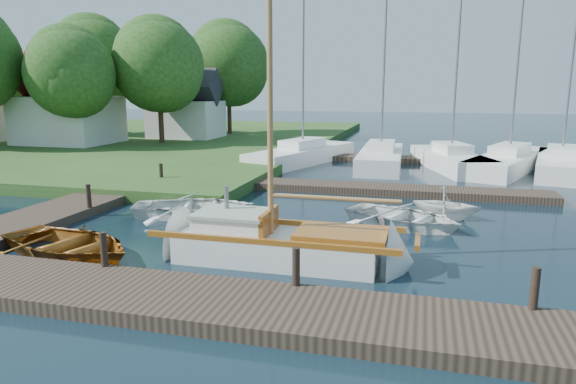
% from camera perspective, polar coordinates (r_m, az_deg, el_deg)
% --- Properties ---
extents(ground, '(160.00, 160.00, 0.00)m').
position_cam_1_polar(ground, '(15.80, 0.00, -4.27)').
color(ground, black).
rests_on(ground, ground).
extents(near_dock, '(18.00, 2.20, 0.30)m').
position_cam_1_polar(near_dock, '(10.39, -8.72, -12.14)').
color(near_dock, '#2D2319').
rests_on(near_dock, ground).
extents(left_dock, '(2.20, 18.00, 0.30)m').
position_cam_1_polar(left_dock, '(20.92, -20.19, -0.64)').
color(left_dock, '#2D2319').
rests_on(left_dock, ground).
extents(far_dock, '(14.00, 1.60, 0.30)m').
position_cam_1_polar(far_dock, '(21.68, 9.57, 0.32)').
color(far_dock, '#2D2319').
rests_on(far_dock, ground).
extents(pontoon, '(30.00, 1.60, 0.30)m').
position_cam_1_polar(pontoon, '(31.57, 25.91, 2.81)').
color(pontoon, '#2D2319').
rests_on(pontoon, ground).
extents(shore, '(50.00, 40.00, 0.50)m').
position_cam_1_polar(shore, '(48.79, -26.16, 5.59)').
color(shore, '#2A4B1F').
rests_on(shore, ground).
extents(mooring_post_1, '(0.16, 0.16, 0.80)m').
position_cam_1_polar(mooring_post_1, '(12.43, -19.78, -6.01)').
color(mooring_post_1, black).
rests_on(mooring_post_1, near_dock).
extents(mooring_post_2, '(0.16, 0.16, 0.80)m').
position_cam_1_polar(mooring_post_2, '(10.62, 0.90, -8.30)').
color(mooring_post_2, black).
rests_on(mooring_post_2, near_dock).
extents(mooring_post_3, '(0.16, 0.16, 0.80)m').
position_cam_1_polar(mooring_post_3, '(10.55, 25.72, -9.62)').
color(mooring_post_3, black).
rests_on(mooring_post_3, near_dock).
extents(mooring_post_4, '(0.16, 0.16, 0.80)m').
position_cam_1_polar(mooring_post_4, '(18.65, -21.27, -0.40)').
color(mooring_post_4, black).
rests_on(mooring_post_4, left_dock).
extents(mooring_post_5, '(0.16, 0.16, 0.80)m').
position_cam_1_polar(mooring_post_5, '(22.80, -13.92, 2.10)').
color(mooring_post_5, black).
rests_on(mooring_post_5, left_dock).
extents(sailboat, '(7.16, 2.02, 9.83)m').
position_cam_1_polar(sailboat, '(13.02, -0.35, -6.16)').
color(sailboat, white).
rests_on(sailboat, ground).
extents(dinghy, '(4.73, 3.90, 0.85)m').
position_cam_1_polar(dinghy, '(14.51, -23.25, -4.92)').
color(dinghy, brown).
rests_on(dinghy, ground).
extents(tender_a, '(4.73, 3.97, 0.84)m').
position_cam_1_polar(tender_a, '(17.72, -10.40, -1.31)').
color(tender_a, white).
rests_on(tender_a, ground).
extents(tender_c, '(4.59, 4.09, 0.78)m').
position_cam_1_polar(tender_c, '(16.57, 12.69, -2.40)').
color(tender_c, white).
rests_on(tender_c, ground).
extents(tender_d, '(2.61, 2.38, 1.17)m').
position_cam_1_polar(tender_d, '(17.88, 17.19, -0.99)').
color(tender_d, white).
rests_on(tender_d, ground).
extents(marina_boat_0, '(4.92, 9.14, 10.33)m').
position_cam_1_polar(marina_boat_0, '(29.77, 1.64, 4.30)').
color(marina_boat_0, white).
rests_on(marina_boat_0, ground).
extents(marina_boat_1, '(2.44, 8.21, 10.71)m').
position_cam_1_polar(marina_boat_1, '(28.88, 10.27, 3.91)').
color(marina_boat_1, white).
rests_on(marina_boat_1, ground).
extents(marina_boat_2, '(4.45, 7.93, 10.74)m').
position_cam_1_polar(marina_boat_2, '(28.91, 17.65, 3.57)').
color(marina_boat_2, white).
rests_on(marina_boat_2, ground).
extents(marina_boat_3, '(5.56, 9.44, 11.09)m').
position_cam_1_polar(marina_boat_3, '(29.39, 23.37, 3.28)').
color(marina_boat_3, white).
rests_on(marina_boat_3, ground).
extents(marina_boat_4, '(3.88, 8.55, 10.42)m').
position_cam_1_polar(marina_boat_4, '(29.51, 28.09, 2.89)').
color(marina_boat_4, white).
rests_on(marina_boat_4, ground).
extents(house_a, '(6.30, 5.00, 6.29)m').
position_cam_1_polar(house_a, '(38.93, -23.29, 8.63)').
color(house_a, silver).
rests_on(house_a, shore).
extents(house_c, '(5.25, 4.00, 5.28)m').
position_cam_1_polar(house_c, '(40.86, -11.25, 8.89)').
color(house_c, silver).
rests_on(house_c, shore).
extents(tree_2, '(5.83, 5.75, 7.82)m').
position_cam_1_polar(tree_2, '(36.15, -22.96, 12.14)').
color(tree_2, '#332114').
rests_on(tree_2, shore).
extents(tree_3, '(6.41, 6.38, 8.74)m').
position_cam_1_polar(tree_3, '(37.35, -14.17, 13.50)').
color(tree_3, '#332114').
rests_on(tree_3, shore).
extents(tree_4, '(7.01, 7.01, 9.66)m').
position_cam_1_polar(tree_4, '(45.00, -20.87, 13.43)').
color(tree_4, '#332114').
rests_on(tree_4, shore).
extents(tree_7, '(6.83, 6.83, 9.38)m').
position_cam_1_polar(tree_7, '(43.78, -6.63, 13.94)').
color(tree_7, '#332114').
rests_on(tree_7, shore).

